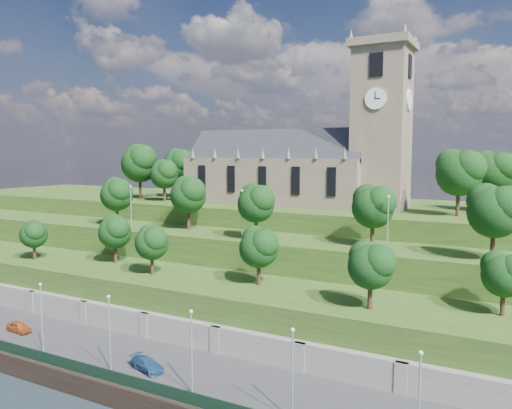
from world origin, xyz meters
The scene contains 16 objects.
ground centered at (0.00, 0.00, 0.00)m, with size 320.00×320.00×0.00m, color #1B242B.
promenade centered at (0.00, 6.00, 1.00)m, with size 160.00×12.00×2.00m, color #2D2D30.
quay_wall centered at (0.00, -0.05, 1.10)m, with size 160.00×0.50×2.20m, color black.
fence centered at (0.00, 0.60, 2.60)m, with size 160.00×0.10×1.20m, color black.
retaining_wall centered at (0.00, 11.97, 2.50)m, with size 160.00×2.10×5.00m.
embankment_lower centered at (0.00, 18.00, 4.00)m, with size 160.00×12.00×8.00m, color #2A4617.
embankment_upper centered at (0.00, 29.00, 6.00)m, with size 160.00×10.00×12.00m, color #2A4617.
hilltop centered at (0.00, 50.00, 7.50)m, with size 160.00×32.00×15.00m, color #2A4617.
church centered at (0.79, 45.98, 22.52)m, with size 38.60×12.35×27.60m.
trees_lower centered at (1.56, 18.12, 12.60)m, with size 67.41×8.72×7.13m.
trees_upper centered at (3.72, 28.22, 17.56)m, with size 62.31×8.68×8.59m.
trees_hilltop centered at (-2.10, 44.52, 21.49)m, with size 74.42×15.72×10.72m.
lamp_posts_promenade centered at (-2.00, 2.50, 6.53)m, with size 60.36×0.36×7.85m.
lamp_posts_upper centered at (0.00, 26.00, 16.06)m, with size 40.36×0.36×6.94m.
car_left centered at (-19.88, 5.41, 2.63)m, with size 1.48×3.68×1.25m, color #A5491B.
car_right centered at (1.17, 4.30, 2.61)m, with size 1.72×4.24×1.23m, color navy.
Camera 1 is at (33.66, -33.40, 23.94)m, focal length 35.00 mm.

